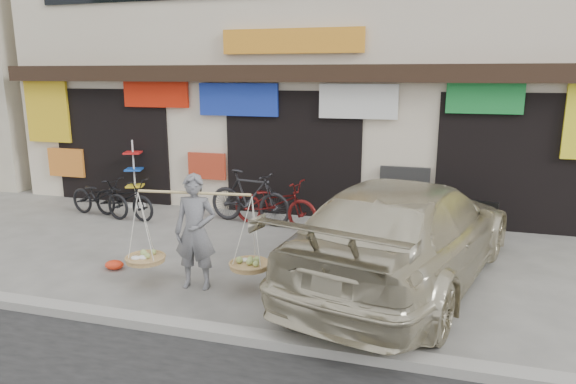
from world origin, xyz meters
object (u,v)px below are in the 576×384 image
(bike_3, at_px, (124,198))
(suv, at_px, (406,232))
(bike_0, at_px, (100,197))
(street_vendor, at_px, (196,236))
(display_rack, at_px, (135,180))
(bike_2, at_px, (275,203))
(bike_1, at_px, (250,197))

(bike_3, bearing_deg, suv, -94.59)
(bike_0, xyz_separation_m, bike_3, (0.60, 0.00, 0.00))
(street_vendor, distance_m, suv, 3.07)
(display_rack, bearing_deg, bike_0, -104.10)
(bike_2, relative_size, suv, 0.33)
(bike_0, height_order, bike_3, same)
(street_vendor, distance_m, bike_1, 3.33)
(bike_3, relative_size, display_rack, 1.07)
(street_vendor, bearing_deg, display_rack, 124.82)
(bike_1, height_order, bike_2, bike_1)
(street_vendor, distance_m, bike_3, 4.29)
(bike_0, bearing_deg, bike_1, -70.67)
(bike_2, relative_size, bike_3, 1.11)
(street_vendor, xyz_separation_m, bike_3, (-3.14, 2.91, -0.34))
(bike_1, xyz_separation_m, bike_3, (-2.73, -0.39, -0.12))
(street_vendor, xyz_separation_m, bike_2, (0.16, 3.23, -0.29))
(bike_2, height_order, bike_3, bike_2)
(bike_2, bearing_deg, bike_0, 105.19)
(bike_1, bearing_deg, bike_3, 107.67)
(bike_1, bearing_deg, bike_0, 106.22)
(bike_0, height_order, display_rack, display_rack)
(bike_0, height_order, bike_1, bike_1)
(street_vendor, bearing_deg, suv, 12.89)
(bike_3, bearing_deg, display_rack, 31.94)
(display_rack, bearing_deg, bike_2, -10.34)
(street_vendor, distance_m, display_rack, 5.23)
(bike_0, relative_size, display_rack, 1.07)
(bike_3, bearing_deg, bike_2, -71.73)
(suv, bearing_deg, display_rack, -8.76)
(street_vendor, bearing_deg, bike_0, 135.13)
(street_vendor, xyz_separation_m, bike_0, (-3.73, 2.91, -0.34))
(bike_3, height_order, suv, suv)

